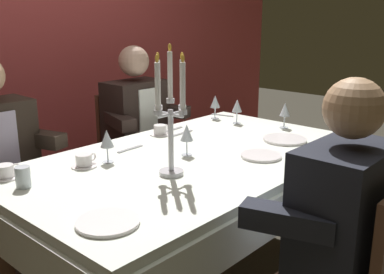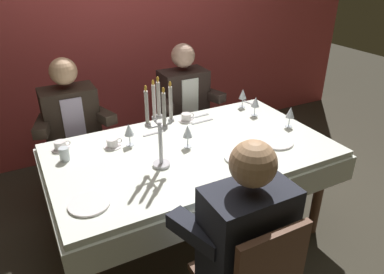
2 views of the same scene
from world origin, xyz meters
name	(u,v)px [view 1 (image 1 of 2)]	position (x,y,z in m)	size (l,w,h in m)	color
back_wall	(22,28)	(0.00, 1.66, 1.35)	(6.00, 0.12, 2.70)	#C04343
dining_table	(193,177)	(0.00, 0.00, 0.62)	(1.94, 1.14, 0.74)	white
candelabra	(171,115)	(-0.28, -0.12, 1.02)	(0.19, 0.19, 0.58)	silver
dinner_plate_0	(108,222)	(-0.77, -0.30, 0.75)	(0.22, 0.22, 0.01)	white
dinner_plate_1	(261,156)	(0.21, -0.28, 0.75)	(0.21, 0.21, 0.01)	white
dinner_plate_2	(285,139)	(0.56, -0.21, 0.75)	(0.25, 0.25, 0.01)	white
wine_glass_0	(187,134)	(-0.02, 0.03, 0.85)	(0.07, 0.07, 0.16)	silver
wine_glass_1	(285,110)	(0.82, -0.05, 0.85)	(0.07, 0.07, 0.16)	silver
wine_glass_2	(237,106)	(0.72, 0.25, 0.85)	(0.07, 0.07, 0.16)	silver
wine_glass_3	(107,139)	(-0.36, 0.23, 0.86)	(0.07, 0.07, 0.16)	silver
wine_glass_4	(215,102)	(0.73, 0.45, 0.85)	(0.07, 0.07, 0.16)	silver
water_tumbler_0	(23,177)	(-0.80, 0.23, 0.79)	(0.06, 0.06, 0.09)	silver
coffee_cup_0	(5,172)	(-0.80, 0.40, 0.77)	(0.13, 0.12, 0.06)	white
coffee_cup_1	(160,130)	(0.17, 0.42, 0.77)	(0.13, 0.12, 0.06)	white
coffee_cup_2	(84,161)	(-0.48, 0.27, 0.77)	(0.13, 0.12, 0.06)	white
spoon_0	(222,115)	(0.84, 0.47, 0.74)	(0.17, 0.02, 0.01)	#B7B7BC
spoon_1	(130,149)	(-0.15, 0.32, 0.74)	(0.17, 0.02, 0.01)	#B7B7BC
spoon_2	(173,130)	(0.30, 0.44, 0.74)	(0.17, 0.02, 0.01)	#B7B7BC
knife_3	(181,133)	(0.27, 0.34, 0.74)	(0.19, 0.02, 0.01)	#B7B7BC
seated_diner_1	(345,217)	(-0.17, -0.89, 0.74)	(0.63, 0.48, 1.24)	brown
seated_diner_2	(135,118)	(0.37, 0.89, 0.74)	(0.63, 0.48, 1.24)	brown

